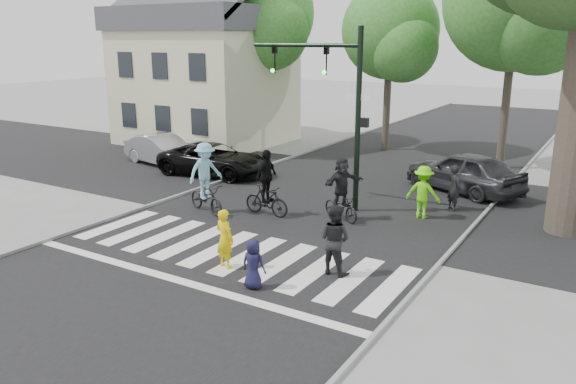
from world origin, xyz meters
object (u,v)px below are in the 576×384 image
(cyclist_left, at_px, (206,183))
(car_suv, at_px, (214,160))
(car_silver, at_px, (163,150))
(cyclist_right, at_px, (341,192))
(pedestrian_adult, at_px, (334,239))
(pedestrian_woman, at_px, (225,239))
(cyclist_mid, at_px, (266,189))
(pedestrian_child, at_px, (253,264))
(car_grey, at_px, (464,172))
(traffic_signal, at_px, (335,93))

(cyclist_left, height_order, car_suv, cyclist_left)
(car_silver, bearing_deg, cyclist_right, -95.33)
(cyclist_left, relative_size, car_silver, 0.56)
(cyclist_left, height_order, car_silver, cyclist_left)
(pedestrian_adult, bearing_deg, car_silver, -24.81)
(pedestrian_woman, height_order, cyclist_left, cyclist_left)
(cyclist_right, bearing_deg, cyclist_mid, -159.23)
(pedestrian_woman, distance_m, pedestrian_child, 1.47)
(pedestrian_child, distance_m, cyclist_right, 5.71)
(cyclist_right, bearing_deg, pedestrian_adult, -66.17)
(cyclist_right, height_order, car_silver, cyclist_right)
(car_suv, bearing_deg, car_grey, -79.96)
(cyclist_mid, distance_m, car_grey, 7.89)
(cyclist_mid, xyz_separation_m, cyclist_right, (2.29, 0.87, 0.01))
(traffic_signal, distance_m, car_suv, 7.38)
(traffic_signal, bearing_deg, cyclist_left, -140.17)
(car_silver, bearing_deg, cyclist_mid, -104.52)
(cyclist_left, height_order, car_grey, cyclist_left)
(traffic_signal, relative_size, pedestrian_woman, 3.90)
(pedestrian_woman, relative_size, pedestrian_adult, 0.87)
(cyclist_right, bearing_deg, pedestrian_woman, -98.71)
(pedestrian_child, bearing_deg, car_suv, -52.92)
(cyclist_right, relative_size, car_suv, 0.42)
(cyclist_left, bearing_deg, cyclist_mid, 22.61)
(car_silver, bearing_deg, traffic_signal, -90.56)
(car_silver, height_order, car_grey, car_grey)
(car_suv, bearing_deg, traffic_signal, -109.47)
(car_suv, bearing_deg, cyclist_left, -149.81)
(pedestrian_adult, relative_size, car_grey, 0.38)
(pedestrian_adult, xyz_separation_m, car_silver, (-12.32, 6.98, -0.19))
(traffic_signal, distance_m, cyclist_right, 3.31)
(pedestrian_woman, xyz_separation_m, car_suv, (-6.53, 7.73, -0.10))
(pedestrian_woman, bearing_deg, cyclist_left, -34.19)
(cyclist_mid, relative_size, cyclist_right, 1.08)
(pedestrian_adult, xyz_separation_m, car_suv, (-9.03, 6.62, -0.22))
(pedestrian_adult, xyz_separation_m, cyclist_right, (-1.74, 3.93, 0.02))
(pedestrian_woman, height_order, cyclist_right, cyclist_right)
(pedestrian_woman, xyz_separation_m, cyclist_left, (-3.39, 3.39, 0.25))
(pedestrian_woman, relative_size, pedestrian_child, 1.29)
(pedestrian_adult, xyz_separation_m, cyclist_left, (-5.90, 2.29, 0.14))
(pedestrian_child, bearing_deg, cyclist_mid, -65.65)
(cyclist_mid, distance_m, car_silver, 9.18)
(pedestrian_child, xyz_separation_m, pedestrian_adult, (1.20, 1.75, 0.29))
(traffic_signal, xyz_separation_m, car_silver, (-9.73, 1.94, -3.21))
(cyclist_left, distance_m, car_suv, 5.36)
(car_suv, height_order, car_grey, car_grey)
(pedestrian_woman, bearing_deg, cyclist_mid, -59.24)
(pedestrian_adult, height_order, car_suv, pedestrian_adult)
(cyclist_left, height_order, cyclist_mid, cyclist_left)
(pedestrian_child, distance_m, car_grey, 11.28)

